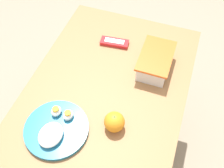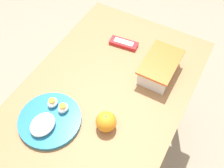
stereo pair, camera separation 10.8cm
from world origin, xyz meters
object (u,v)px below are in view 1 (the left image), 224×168
object	(u,v)px
orange_fruit	(114,122)
candy_bar	(114,42)
rice_plate	(56,129)
food_container	(155,62)

from	to	relation	value
orange_fruit	candy_bar	world-z (taller)	orange_fruit
rice_plate	candy_bar	bearing A→B (deg)	173.35
food_container	orange_fruit	world-z (taller)	food_container
candy_bar	rice_plate	bearing A→B (deg)	-6.65
orange_fruit	rice_plate	size ratio (longest dim) A/B	0.32
food_container	rice_plate	xyz separation A→B (m)	(0.42, -0.27, -0.02)
orange_fruit	rice_plate	world-z (taller)	orange_fruit
food_container	rice_plate	size ratio (longest dim) A/B	0.88
rice_plate	candy_bar	size ratio (longest dim) A/B	1.76
food_container	candy_bar	world-z (taller)	food_container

